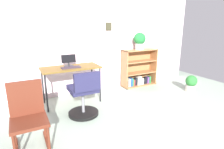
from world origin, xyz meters
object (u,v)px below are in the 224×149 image
at_px(office_chair, 84,97).
at_px(rocking_chair, 28,116).
at_px(desk, 71,70).
at_px(bookshelf_low, 138,70).
at_px(potted_plant_on_shelf, 140,40).
at_px(keyboard, 71,67).
at_px(potted_plant_floor, 191,83).
at_px(monitor, 69,61).

relative_size(office_chair, rocking_chair, 0.94).
distance_m(desk, bookshelf_low, 1.85).
height_order(office_chair, bookshelf_low, bookshelf_low).
xyz_separation_m(office_chair, rocking_chair, (-0.88, -0.49, 0.08)).
relative_size(office_chair, potted_plant_on_shelf, 2.00).
bearing_deg(keyboard, bookshelf_low, 12.03).
bearing_deg(potted_plant_on_shelf, rocking_chair, -152.04).
height_order(rocking_chair, potted_plant_floor, rocking_chair).
bearing_deg(bookshelf_low, office_chair, -151.63).
bearing_deg(potted_plant_on_shelf, monitor, -174.68).
relative_size(monitor, bookshelf_low, 0.30).
distance_m(keyboard, rocking_chair, 1.39).
bearing_deg(office_chair, bookshelf_low, 28.37).
distance_m(keyboard, office_chair, 0.69).
relative_size(rocking_chair, potted_plant_floor, 2.25).
bearing_deg(potted_plant_floor, keyboard, 167.66).
bearing_deg(monitor, rocking_chair, -124.42).
relative_size(desk, potted_plant_on_shelf, 2.72).
xyz_separation_m(desk, potted_plant_floor, (2.63, -0.66, -0.47)).
xyz_separation_m(monitor, office_chair, (0.03, -0.74, -0.48)).
height_order(desk, potted_plant_on_shelf, potted_plant_on_shelf).
xyz_separation_m(rocking_chair, potted_plant_on_shelf, (2.64, 1.40, 0.71)).
bearing_deg(bookshelf_low, keyboard, -167.97).
relative_size(rocking_chair, potted_plant_on_shelf, 2.12).
height_order(monitor, potted_plant_floor, monitor).
bearing_deg(rocking_chair, bookshelf_low, 28.69).
bearing_deg(potted_plant_floor, desk, 165.92).
height_order(desk, monitor, monitor).
distance_m(keyboard, potted_plant_floor, 2.76).
bearing_deg(potted_plant_floor, office_chair, 179.92).
distance_m(desk, office_chair, 0.73).
height_order(rocking_chair, bookshelf_low, bookshelf_low).
relative_size(monitor, rocking_chair, 0.32).
bearing_deg(keyboard, office_chair, -86.35).
height_order(bookshelf_low, potted_plant_floor, bookshelf_low).
height_order(potted_plant_on_shelf, potted_plant_floor, potted_plant_on_shelf).
distance_m(keyboard, potted_plant_on_shelf, 1.87).
bearing_deg(monitor, potted_plant_on_shelf, 5.32).
bearing_deg(monitor, potted_plant_floor, -15.70).
relative_size(desk, monitor, 3.99).
distance_m(office_chair, potted_plant_on_shelf, 2.13).
distance_m(monitor, office_chair, 0.88).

